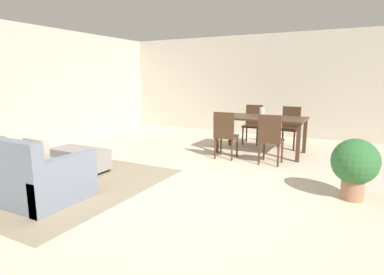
{
  "coord_description": "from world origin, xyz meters",
  "views": [
    {
      "loc": [
        1.97,
        -3.6,
        1.56
      ],
      "look_at": [
        -0.37,
        0.85,
        0.6
      ],
      "focal_mm": 29.4,
      "sensor_mm": 36.0,
      "label": 1
    }
  ],
  "objects_px": {
    "dining_chair_near_right": "(270,137)",
    "dining_chair_far_right": "(290,125)",
    "couch": "(13,173)",
    "potted_plant": "(355,164)",
    "dining_table": "(261,121)",
    "vase_centerpiece": "(262,112)",
    "ottoman_table": "(79,159)",
    "dining_chair_far_left": "(253,122)",
    "dining_chair_near_left": "(225,132)"
  },
  "relations": [
    {
      "from": "dining_chair_near_right",
      "to": "dining_chair_far_right",
      "type": "distance_m",
      "value": 1.64
    },
    {
      "from": "couch",
      "to": "potted_plant",
      "type": "bearing_deg",
      "value": 25.25
    },
    {
      "from": "dining_table",
      "to": "vase_centerpiece",
      "type": "xyz_separation_m",
      "value": [
        0.0,
        0.02,
        0.18
      ]
    },
    {
      "from": "dining_table",
      "to": "dining_chair_far_right",
      "type": "xyz_separation_m",
      "value": [
        0.44,
        0.79,
        -0.15
      ]
    },
    {
      "from": "ottoman_table",
      "to": "dining_chair_far_right",
      "type": "bearing_deg",
      "value": 52.03
    },
    {
      "from": "dining_chair_far_right",
      "to": "vase_centerpiece",
      "type": "xyz_separation_m",
      "value": [
        -0.44,
        -0.78,
        0.34
      ]
    },
    {
      "from": "dining_table",
      "to": "potted_plant",
      "type": "distance_m",
      "value": 2.67
    },
    {
      "from": "dining_chair_far_left",
      "to": "vase_centerpiece",
      "type": "bearing_deg",
      "value": -62.67
    },
    {
      "from": "couch",
      "to": "dining_chair_far_right",
      "type": "xyz_separation_m",
      "value": [
        2.74,
        4.7,
        0.22
      ]
    },
    {
      "from": "dining_chair_near_left",
      "to": "vase_centerpiece",
      "type": "bearing_deg",
      "value": 60.29
    },
    {
      "from": "dining_chair_near_left",
      "to": "dining_chair_far_right",
      "type": "distance_m",
      "value": 1.85
    },
    {
      "from": "couch",
      "to": "dining_chair_near_right",
      "type": "distance_m",
      "value": 4.1
    },
    {
      "from": "couch",
      "to": "dining_chair_far_right",
      "type": "height_order",
      "value": "dining_chair_far_right"
    },
    {
      "from": "vase_centerpiece",
      "to": "ottoman_table",
      "type": "bearing_deg",
      "value": -130.06
    },
    {
      "from": "ottoman_table",
      "to": "dining_chair_far_right",
      "type": "relative_size",
      "value": 1.07
    },
    {
      "from": "couch",
      "to": "dining_table",
      "type": "distance_m",
      "value": 4.55
    },
    {
      "from": "ottoman_table",
      "to": "vase_centerpiece",
      "type": "height_order",
      "value": "vase_centerpiece"
    },
    {
      "from": "dining_chair_near_right",
      "to": "dining_chair_far_left",
      "type": "bearing_deg",
      "value": 116.25
    },
    {
      "from": "dining_chair_near_left",
      "to": "dining_chair_far_left",
      "type": "distance_m",
      "value": 1.66
    },
    {
      "from": "dining_table",
      "to": "vase_centerpiece",
      "type": "bearing_deg",
      "value": 84.86
    },
    {
      "from": "ottoman_table",
      "to": "dining_chair_far_left",
      "type": "distance_m",
      "value": 4.07
    },
    {
      "from": "dining_chair_near_right",
      "to": "vase_centerpiece",
      "type": "xyz_separation_m",
      "value": [
        -0.4,
        0.86,
        0.34
      ]
    },
    {
      "from": "ottoman_table",
      "to": "dining_chair_near_left",
      "type": "bearing_deg",
      "value": 46.22
    },
    {
      "from": "dining_chair_far_right",
      "to": "potted_plant",
      "type": "height_order",
      "value": "dining_chair_far_right"
    },
    {
      "from": "dining_chair_far_left",
      "to": "dining_chair_near_right",
      "type": "bearing_deg",
      "value": -63.75
    },
    {
      "from": "ottoman_table",
      "to": "dining_chair_near_left",
      "type": "relative_size",
      "value": 1.07
    },
    {
      "from": "dining_chair_far_left",
      "to": "dining_chair_far_right",
      "type": "bearing_deg",
      "value": -3.38
    },
    {
      "from": "potted_plant",
      "to": "vase_centerpiece",
      "type": "bearing_deg",
      "value": 131.37
    },
    {
      "from": "dining_chair_far_right",
      "to": "ottoman_table",
      "type": "bearing_deg",
      "value": -127.97
    },
    {
      "from": "dining_chair_far_left",
      "to": "vase_centerpiece",
      "type": "xyz_separation_m",
      "value": [
        0.43,
        -0.83,
        0.34
      ]
    },
    {
      "from": "dining_table",
      "to": "dining_chair_far_right",
      "type": "height_order",
      "value": "dining_chair_far_right"
    },
    {
      "from": "dining_chair_near_right",
      "to": "potted_plant",
      "type": "bearing_deg",
      "value": -40.09
    },
    {
      "from": "dining_chair_near_left",
      "to": "dining_chair_far_left",
      "type": "xyz_separation_m",
      "value": [
        0.05,
        1.66,
        0.0
      ]
    },
    {
      "from": "potted_plant",
      "to": "couch",
      "type": "bearing_deg",
      "value": -154.75
    },
    {
      "from": "dining_table",
      "to": "dining_chair_near_left",
      "type": "distance_m",
      "value": 0.96
    },
    {
      "from": "dining_chair_near_right",
      "to": "potted_plant",
      "type": "xyz_separation_m",
      "value": [
        1.36,
        -1.15,
        -0.05
      ]
    },
    {
      "from": "dining_table",
      "to": "dining_chair_far_left",
      "type": "height_order",
      "value": "dining_chair_far_left"
    },
    {
      "from": "dining_chair_far_left",
      "to": "potted_plant",
      "type": "relative_size",
      "value": 1.15
    },
    {
      "from": "potted_plant",
      "to": "dining_chair_far_left",
      "type": "bearing_deg",
      "value": 127.77
    },
    {
      "from": "dining_chair_near_left",
      "to": "dining_chair_far_left",
      "type": "bearing_deg",
      "value": 88.3
    },
    {
      "from": "dining_chair_far_right",
      "to": "vase_centerpiece",
      "type": "height_order",
      "value": "vase_centerpiece"
    },
    {
      "from": "couch",
      "to": "dining_table",
      "type": "height_order",
      "value": "couch"
    },
    {
      "from": "dining_chair_near_right",
      "to": "ottoman_table",
      "type": "bearing_deg",
      "value": -145.11
    },
    {
      "from": "dining_chair_near_right",
      "to": "dining_chair_far_right",
      "type": "height_order",
      "value": "same"
    },
    {
      "from": "dining_chair_far_right",
      "to": "dining_table",
      "type": "bearing_deg",
      "value": -118.96
    },
    {
      "from": "vase_centerpiece",
      "to": "potted_plant",
      "type": "relative_size",
      "value": 0.24
    },
    {
      "from": "dining_chair_near_right",
      "to": "vase_centerpiece",
      "type": "bearing_deg",
      "value": 115.2
    },
    {
      "from": "couch",
      "to": "dining_chair_near_left",
      "type": "xyz_separation_m",
      "value": [
        1.82,
        3.09,
        0.22
      ]
    },
    {
      "from": "vase_centerpiece",
      "to": "dining_chair_near_right",
      "type": "bearing_deg",
      "value": -64.8
    },
    {
      "from": "dining_chair_far_left",
      "to": "dining_table",
      "type": "bearing_deg",
      "value": -63.26
    }
  ]
}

